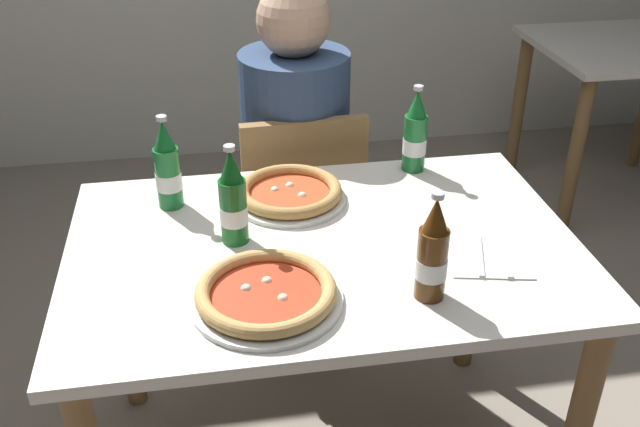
# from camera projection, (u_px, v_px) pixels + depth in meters

# --- Properties ---
(dining_table_main) EXTENTS (1.20, 0.80, 0.75)m
(dining_table_main) POSITION_uv_depth(u_px,v_px,m) (323.00, 282.00, 1.74)
(dining_table_main) COLOR silver
(dining_table_main) RESTS_ON ground_plane
(chair_behind_table) EXTENTS (0.41, 0.41, 0.85)m
(chair_behind_table) POSITION_uv_depth(u_px,v_px,m) (300.00, 212.00, 2.34)
(chair_behind_table) COLOR olive
(chair_behind_table) RESTS_ON ground_plane
(diner_seated) EXTENTS (0.34, 0.34, 1.21)m
(diner_seated) POSITION_uv_depth(u_px,v_px,m) (296.00, 178.00, 2.33)
(diner_seated) COLOR #2D3342
(diner_seated) RESTS_ON ground_plane
(dining_table_background) EXTENTS (0.80, 0.70, 0.75)m
(dining_table_background) POSITION_uv_depth(u_px,v_px,m) (625.00, 78.00, 3.14)
(dining_table_background) COLOR silver
(dining_table_background) RESTS_ON ground_plane
(pizza_margherita_near) EXTENTS (0.29, 0.29, 0.04)m
(pizza_margherita_near) POSITION_uv_depth(u_px,v_px,m) (290.00, 193.00, 1.85)
(pizza_margherita_near) COLOR white
(pizza_margherita_near) RESTS_ON dining_table_main
(pizza_marinara_far) EXTENTS (0.32, 0.32, 0.04)m
(pizza_marinara_far) POSITION_uv_depth(u_px,v_px,m) (266.00, 294.00, 1.47)
(pizza_marinara_far) COLOR white
(pizza_marinara_far) RESTS_ON dining_table_main
(beer_bottle_left) EXTENTS (0.07, 0.07, 0.25)m
(beer_bottle_left) POSITION_uv_depth(u_px,v_px,m) (415.00, 135.00, 1.96)
(beer_bottle_left) COLOR #196B2D
(beer_bottle_left) RESTS_ON dining_table_main
(beer_bottle_center) EXTENTS (0.07, 0.07, 0.25)m
(beer_bottle_center) POSITION_uv_depth(u_px,v_px,m) (233.00, 202.00, 1.64)
(beer_bottle_center) COLOR #14591E
(beer_bottle_center) RESTS_ON dining_table_main
(beer_bottle_right) EXTENTS (0.07, 0.07, 0.25)m
(beer_bottle_right) POSITION_uv_depth(u_px,v_px,m) (432.00, 254.00, 1.45)
(beer_bottle_right) COLOR #512D0F
(beer_bottle_right) RESTS_ON dining_table_main
(beer_bottle_extra) EXTENTS (0.07, 0.07, 0.25)m
(beer_bottle_extra) POSITION_uv_depth(u_px,v_px,m) (167.00, 169.00, 1.78)
(beer_bottle_extra) COLOR #196B2D
(beer_bottle_extra) RESTS_ON dining_table_main
(napkin_with_cutlery) EXTENTS (0.21, 0.21, 0.01)m
(napkin_with_cutlery) POSITION_uv_depth(u_px,v_px,m) (488.00, 256.00, 1.63)
(napkin_with_cutlery) COLOR white
(napkin_with_cutlery) RESTS_ON dining_table_main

